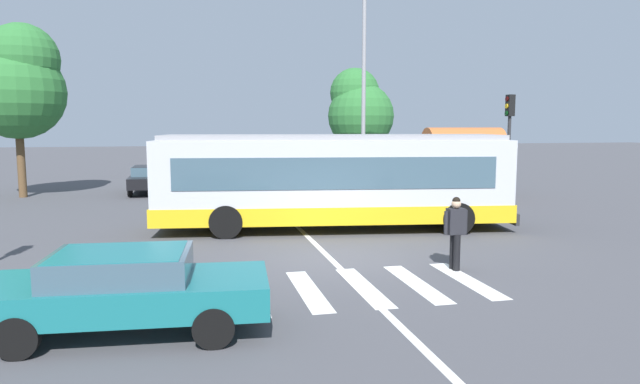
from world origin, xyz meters
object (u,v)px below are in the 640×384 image
(twin_arm_street_lamp, at_px, (364,67))
(parked_car_silver, at_px, (261,177))
(city_transit_bus, at_px, (333,181))
(foreground_sedan, at_px, (126,287))
(background_tree_left, at_px, (18,83))
(background_tree_right, at_px, (359,109))
(parked_car_teal, at_px, (308,175))
(traffic_light_far_corner, at_px, (509,131))
(pedestrian_crossing_street, at_px, (456,229))
(parked_car_charcoal, at_px, (209,177))
(parked_car_black, at_px, (150,178))
(bus_stop_shelter, at_px, (463,145))

(twin_arm_street_lamp, bearing_deg, parked_car_silver, 157.43)
(city_transit_bus, height_order, foreground_sedan, city_transit_bus)
(background_tree_left, height_order, background_tree_right, background_tree_left)
(foreground_sedan, relative_size, parked_car_teal, 1.01)
(parked_car_teal, xyz_separation_m, traffic_light_far_corner, (7.18, -7.38, 2.35))
(pedestrian_crossing_street, bearing_deg, traffic_light_far_corner, 53.47)
(foreground_sedan, bearing_deg, traffic_light_far_corner, 40.70)
(pedestrian_crossing_street, xyz_separation_m, parked_car_charcoal, (-5.18, 17.04, -0.20))
(parked_car_charcoal, xyz_separation_m, background_tree_right, (9.81, 6.28, 3.62))
(parked_car_teal, bearing_deg, parked_car_black, 179.46)
(traffic_light_far_corner, relative_size, twin_arm_street_lamp, 0.46)
(parked_car_charcoal, relative_size, traffic_light_far_corner, 0.98)
(parked_car_charcoal, xyz_separation_m, traffic_light_far_corner, (12.35, -7.36, 2.35))
(parked_car_black, bearing_deg, city_transit_bus, -60.64)
(pedestrian_crossing_street, height_order, twin_arm_street_lamp, twin_arm_street_lamp)
(foreground_sedan, distance_m, parked_car_silver, 19.53)
(foreground_sedan, height_order, twin_arm_street_lamp, twin_arm_street_lamp)
(pedestrian_crossing_street, bearing_deg, city_transit_bus, 105.37)
(city_transit_bus, xyz_separation_m, parked_car_teal, (1.52, 11.48, -0.82))
(bus_stop_shelter, distance_m, background_tree_left, 20.94)
(pedestrian_crossing_street, distance_m, traffic_light_far_corner, 12.23)
(parked_car_black, distance_m, traffic_light_far_corner, 17.10)
(parked_car_black, bearing_deg, foreground_sedan, -87.03)
(city_transit_bus, bearing_deg, background_tree_left, 137.50)
(parked_car_charcoal, height_order, parked_car_silver, same)
(parked_car_charcoal, distance_m, twin_arm_street_lamp, 9.48)
(parked_car_black, height_order, background_tree_right, background_tree_right)
(parked_car_silver, relative_size, parked_car_teal, 1.00)
(parked_car_silver, height_order, bus_stop_shelter, bus_stop_shelter)
(parked_car_charcoal, xyz_separation_m, background_tree_left, (-8.46, -0.37, 4.53))
(city_transit_bus, relative_size, background_tree_right, 1.64)
(parked_car_charcoal, xyz_separation_m, bus_stop_shelter, (11.96, -4.02, 1.65))
(pedestrian_crossing_street, distance_m, parked_car_black, 18.93)
(city_transit_bus, bearing_deg, parked_car_silver, 95.36)
(city_transit_bus, xyz_separation_m, parked_car_charcoal, (-3.64, 11.46, -0.82))
(parked_car_black, relative_size, parked_car_charcoal, 1.00)
(foreground_sedan, bearing_deg, background_tree_right, 65.73)
(background_tree_right, bearing_deg, parked_car_black, -153.98)
(parked_car_silver, relative_size, twin_arm_street_lamp, 0.45)
(foreground_sedan, height_order, parked_car_silver, same)
(pedestrian_crossing_street, xyz_separation_m, traffic_light_far_corner, (7.17, 9.68, 2.15))
(parked_car_silver, distance_m, bus_stop_shelter, 10.11)
(parked_car_black, distance_m, parked_car_charcoal, 2.86)
(parked_car_black, height_order, bus_stop_shelter, bus_stop_shelter)
(twin_arm_street_lamp, height_order, background_tree_right, twin_arm_street_lamp)
(parked_car_silver, height_order, background_tree_left, background_tree_left)
(background_tree_left, bearing_deg, traffic_light_far_corner, -18.58)
(city_transit_bus, bearing_deg, twin_arm_street_lamp, 67.21)
(background_tree_left, bearing_deg, parked_car_black, 4.73)
(parked_car_teal, height_order, traffic_light_far_corner, traffic_light_far_corner)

